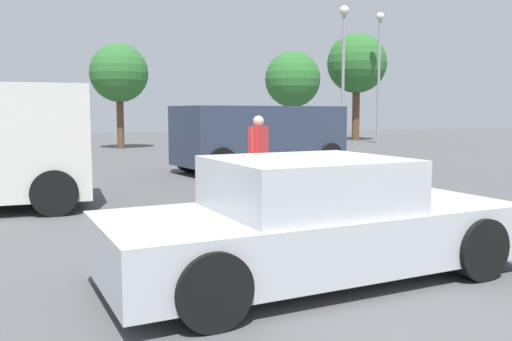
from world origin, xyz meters
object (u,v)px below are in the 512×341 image
(light_post_mid, at_px, (379,56))
(sedan_foreground, at_px, (313,223))
(pedestrian, at_px, (258,148))
(suv_dark, at_px, (260,136))
(light_post_far, at_px, (344,52))

(light_post_mid, bearing_deg, sedan_foreground, -121.54)
(pedestrian, bearing_deg, sedan_foreground, 126.83)
(sedan_foreground, distance_m, light_post_mid, 24.94)
(pedestrian, distance_m, light_post_mid, 19.81)
(sedan_foreground, bearing_deg, suv_dark, 66.54)
(suv_dark, bearing_deg, sedan_foreground, 60.30)
(light_post_far, bearing_deg, light_post_mid, 40.53)
(sedan_foreground, relative_size, pedestrian, 2.79)
(suv_dark, bearing_deg, pedestrian, 56.80)
(light_post_mid, height_order, light_post_far, light_post_mid)
(pedestrian, height_order, light_post_mid, light_post_mid)
(suv_dark, height_order, pedestrian, suv_dark)
(suv_dark, bearing_deg, light_post_mid, -147.22)
(sedan_foreground, xyz_separation_m, suv_dark, (2.55, 9.63, 0.45))
(sedan_foreground, bearing_deg, pedestrian, 69.33)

